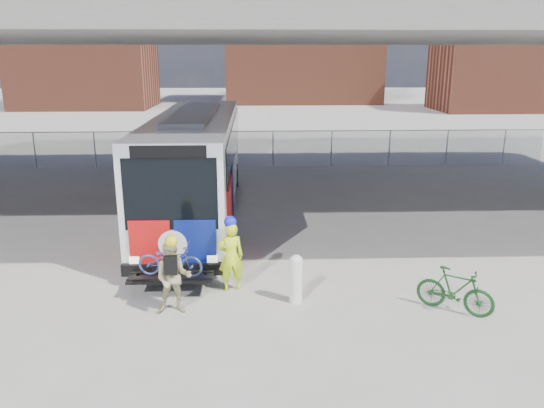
{
  "coord_description": "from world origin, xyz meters",
  "views": [
    {
      "loc": [
        -0.03,
        -14.77,
        5.52
      ],
      "look_at": [
        0.48,
        -0.85,
        1.6
      ],
      "focal_mm": 35.0,
      "sensor_mm": 36.0,
      "label": 1
    }
  ],
  "objects_px": {
    "bus": "(196,157)",
    "cyclist_hivis": "(231,255)",
    "cyclist_tan": "(173,277)",
    "bike_parked": "(455,290)",
    "bollard": "(296,277)"
  },
  "relations": [
    {
      "from": "cyclist_tan",
      "to": "bike_parked",
      "type": "relative_size",
      "value": 1.07
    },
    {
      "from": "cyclist_tan",
      "to": "bike_parked",
      "type": "distance_m",
      "value": 6.22
    },
    {
      "from": "cyclist_hivis",
      "to": "bike_parked",
      "type": "xyz_separation_m",
      "value": [
        4.99,
        -1.35,
        -0.39
      ]
    },
    {
      "from": "bus",
      "to": "cyclist_hivis",
      "type": "xyz_separation_m",
      "value": [
        1.42,
        -6.34,
        -1.21
      ]
    },
    {
      "from": "cyclist_tan",
      "to": "bike_parked",
      "type": "bearing_deg",
      "value": -4.73
    },
    {
      "from": "bus",
      "to": "bike_parked",
      "type": "xyz_separation_m",
      "value": [
        6.41,
        -7.68,
        -1.6
      ]
    },
    {
      "from": "bus",
      "to": "bike_parked",
      "type": "bearing_deg",
      "value": -50.16
    },
    {
      "from": "cyclist_hivis",
      "to": "cyclist_tan",
      "type": "height_order",
      "value": "cyclist_hivis"
    },
    {
      "from": "bus",
      "to": "cyclist_hivis",
      "type": "relative_size",
      "value": 6.89
    },
    {
      "from": "bus",
      "to": "cyclist_hivis",
      "type": "bearing_deg",
      "value": -77.39
    },
    {
      "from": "bus",
      "to": "cyclist_tan",
      "type": "bearing_deg",
      "value": -88.43
    },
    {
      "from": "cyclist_hivis",
      "to": "cyclist_tan",
      "type": "xyz_separation_m",
      "value": [
        -1.21,
        -1.18,
        -0.04
      ]
    },
    {
      "from": "bus",
      "to": "cyclist_tan",
      "type": "distance_m",
      "value": 7.62
    },
    {
      "from": "cyclist_tan",
      "to": "bus",
      "type": "bearing_deg",
      "value": 88.37
    },
    {
      "from": "cyclist_tan",
      "to": "bollard",
      "type": "bearing_deg",
      "value": 5.87
    }
  ]
}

